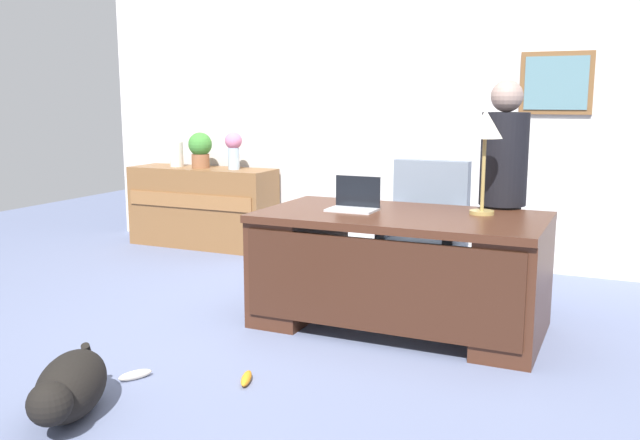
{
  "coord_description": "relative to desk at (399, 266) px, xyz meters",
  "views": [
    {
      "loc": [
        1.74,
        -3.6,
        1.51
      ],
      "look_at": [
        -0.03,
        0.3,
        0.75
      ],
      "focal_mm": 38.43,
      "sensor_mm": 36.0,
      "label": 1
    }
  ],
  "objects": [
    {
      "name": "ground_plane",
      "position": [
        -0.39,
        -0.62,
        -0.42
      ],
      "size": [
        12.0,
        12.0,
        0.0
      ],
      "primitive_type": "plane",
      "color": "slate"
    },
    {
      "name": "back_wall",
      "position": [
        -0.39,
        1.98,
        0.93
      ],
      "size": [
        7.0,
        0.16,
        2.7
      ],
      "color": "silver",
      "rests_on": "ground_plane"
    },
    {
      "name": "desk",
      "position": [
        0.0,
        0.0,
        0.0
      ],
      "size": [
        1.85,
        1.0,
        0.77
      ],
      "color": "#422316",
      "rests_on": "ground_plane"
    },
    {
      "name": "credenza",
      "position": [
        -2.64,
        1.63,
        -0.01
      ],
      "size": [
        1.54,
        0.5,
        0.81
      ],
      "color": "brown",
      "rests_on": "ground_plane"
    },
    {
      "name": "armchair",
      "position": [
        -0.09,
        0.92,
        0.05
      ],
      "size": [
        0.6,
        0.59,
        1.03
      ],
      "color": "slate",
      "rests_on": "ground_plane"
    },
    {
      "name": "person_standing",
      "position": [
        0.55,
        0.59,
        0.42
      ],
      "size": [
        0.32,
        0.32,
        1.64
      ],
      "color": "#262323",
      "rests_on": "ground_plane"
    },
    {
      "name": "dog_lying",
      "position": [
        -1.01,
        -1.92,
        -0.26
      ],
      "size": [
        0.52,
        0.69,
        0.3
      ],
      "color": "black",
      "rests_on": "ground_plane"
    },
    {
      "name": "laptop",
      "position": [
        -0.33,
        0.04,
        0.41
      ],
      "size": [
        0.32,
        0.22,
        0.22
      ],
      "color": "#B2B5BA",
      "rests_on": "desk"
    },
    {
      "name": "desk_lamp",
      "position": [
        0.49,
        0.22,
        0.89
      ],
      "size": [
        0.22,
        0.22,
        0.67
      ],
      "color": "#9E8447",
      "rests_on": "desk"
    },
    {
      "name": "vase_with_flowers",
      "position": [
        -2.26,
        1.63,
        0.61
      ],
      "size": [
        0.17,
        0.17,
        0.37
      ],
      "color": "#A6C2D5",
      "rests_on": "credenza"
    },
    {
      "name": "vase_empty",
      "position": [
        -2.95,
        1.63,
        0.52
      ],
      "size": [
        0.14,
        0.14,
        0.26
      ],
      "primitive_type": "cylinder",
      "color": "silver",
      "rests_on": "credenza"
    },
    {
      "name": "potted_plant",
      "position": [
        -2.65,
        1.63,
        0.59
      ],
      "size": [
        0.24,
        0.24,
        0.36
      ],
      "color": "brown",
      "rests_on": "credenza"
    },
    {
      "name": "dog_toy_bone",
      "position": [
        -0.46,
        -1.21,
        -0.39
      ],
      "size": [
        0.11,
        0.19,
        0.05
      ],
      "primitive_type": "ellipsoid",
      "rotation": [
        0.0,
        0.0,
        5.07
      ],
      "color": "orange",
      "rests_on": "ground_plane"
    },
    {
      "name": "dog_toy_plush",
      "position": [
        -1.03,
        -1.43,
        -0.39
      ],
      "size": [
        0.14,
        0.19,
        0.05
      ],
      "primitive_type": "ellipsoid",
      "rotation": [
        0.0,
        0.0,
        4.19
      ],
      "color": "beige",
      "rests_on": "ground_plane"
    }
  ]
}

